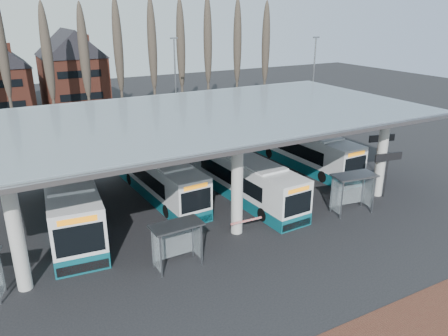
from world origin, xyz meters
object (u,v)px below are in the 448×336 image
bus_3 (304,149)px  shelter_1 (176,235)px  bus_0 (70,197)px  shelter_2 (352,184)px  bus_1 (159,177)px  bus_2 (245,179)px

bus_3 → shelter_1: 18.38m
bus_0 → bus_3: (19.75, 1.30, -0.17)m
bus_0 → shelter_2: (16.77, -7.53, 0.27)m
bus_0 → bus_1: size_ratio=1.16×
bus_1 → shelter_1: size_ratio=4.17×
bus_3 → shelter_2: size_ratio=3.79×
shelter_2 → bus_3: bearing=79.4°
bus_1 → bus_3: (13.29, 0.08, 0.06)m
bus_1 → shelter_1: bus_1 is taller
bus_2 → bus_3: (8.02, 3.50, 0.06)m
shelter_1 → shelter_2: bearing=0.9°
bus_0 → shelter_2: size_ratio=4.26×
bus_1 → bus_2: size_ratio=1.00×
shelter_1 → shelter_2: (12.85, 0.51, 0.16)m
bus_1 → bus_2: bearing=-36.3°
bus_3 → shelter_2: 9.32m
bus_0 → shelter_1: size_ratio=4.86×
bus_2 → shelter_2: size_ratio=3.67×
bus_2 → shelter_2: bearing=-49.5°
bus_1 → bus_3: 13.29m
bus_0 → bus_1: (6.46, 1.22, -0.23)m
shelter_2 → bus_1: bearing=147.8°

